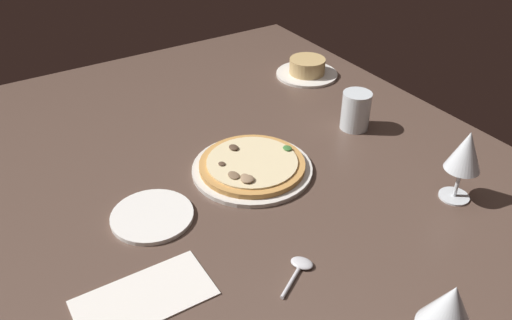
% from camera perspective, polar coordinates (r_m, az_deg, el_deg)
% --- Properties ---
extents(dining_table, '(1.50, 1.10, 0.04)m').
position_cam_1_polar(dining_table, '(1.13, 0.42, -2.19)').
color(dining_table, brown).
rests_on(dining_table, ground).
extents(pizza_main, '(0.26, 0.26, 0.03)m').
position_cam_1_polar(pizza_main, '(1.11, -0.43, -0.69)').
color(pizza_main, silver).
rests_on(pizza_main, dining_table).
extents(ramekin_on_saucer, '(0.18, 0.18, 0.05)m').
position_cam_1_polar(ramekin_on_saucer, '(1.54, 5.66, 9.98)').
color(ramekin_on_saucer, silver).
rests_on(ramekin_on_saucer, dining_table).
extents(wine_glass_far, '(0.07, 0.07, 0.15)m').
position_cam_1_polar(wine_glass_far, '(1.06, 22.14, 0.75)').
color(wine_glass_far, silver).
rests_on(wine_glass_far, dining_table).
extents(wine_glass_near, '(0.08, 0.08, 0.16)m').
position_cam_1_polar(wine_glass_near, '(0.73, 20.53, -15.33)').
color(wine_glass_near, silver).
rests_on(wine_glass_near, dining_table).
extents(water_glass, '(0.07, 0.07, 0.09)m').
position_cam_1_polar(water_glass, '(1.27, 10.93, 5.21)').
color(water_glass, silver).
rests_on(water_glass, dining_table).
extents(side_plate, '(0.16, 0.16, 0.01)m').
position_cam_1_polar(side_plate, '(1.01, -11.38, -6.08)').
color(side_plate, white).
rests_on(side_plate, dining_table).
extents(paper_menu, '(0.12, 0.22, 0.00)m').
position_cam_1_polar(paper_menu, '(0.87, -12.24, -14.63)').
color(paper_menu, white).
rests_on(paper_menu, dining_table).
extents(spoon, '(0.07, 0.10, 0.01)m').
position_cam_1_polar(spoon, '(0.90, 4.80, -11.74)').
color(spoon, silver).
rests_on(spoon, dining_table).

